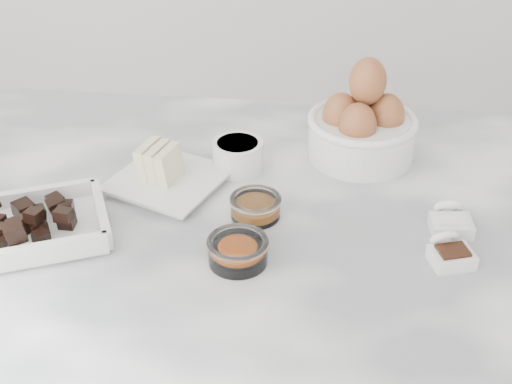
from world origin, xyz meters
TOP-DOWN VIEW (x-y plane):
  - marble_slab at (0.00, 0.00)m, footprint 1.20×0.80m
  - chocolate_dish at (-0.27, -0.05)m, footprint 0.23×0.21m
  - butter_plate at (-0.12, 0.09)m, footprint 0.19×0.19m
  - sugar_ramekin at (-0.02, 0.15)m, footprint 0.08×0.08m
  - egg_bowl at (0.16, 0.22)m, footprint 0.17×0.17m
  - honey_bowl at (0.02, 0.03)m, footprint 0.07×0.07m
  - zest_bowl at (0.01, -0.07)m, footprint 0.08×0.08m
  - vanilla_spoon at (0.27, -0.04)m, footprint 0.06×0.07m
  - salt_spoon at (0.28, 0.03)m, footprint 0.06×0.07m

SIDE VIEW (x-z plane):
  - marble_slab at x=0.00m, z-range 0.90..0.94m
  - vanilla_spoon at x=0.27m, z-range 0.93..0.97m
  - salt_spoon at x=0.28m, z-range 0.93..0.97m
  - honey_bowl at x=0.02m, z-range 0.94..0.97m
  - zest_bowl at x=0.01m, z-range 0.94..0.98m
  - butter_plate at x=-0.12m, z-range 0.93..0.99m
  - chocolate_dish at x=-0.27m, z-range 0.94..0.99m
  - sugar_ramekin at x=-0.02m, z-range 0.94..0.99m
  - egg_bowl at x=0.16m, z-range 0.91..1.08m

